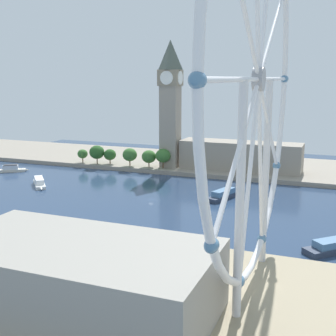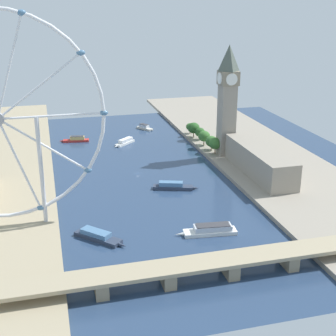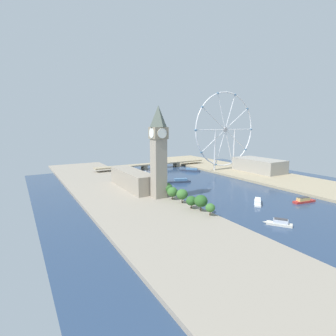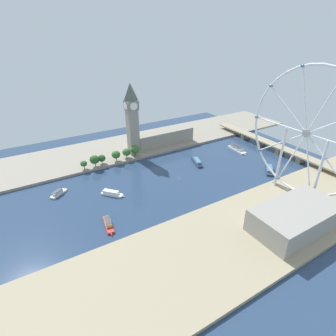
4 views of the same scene
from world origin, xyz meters
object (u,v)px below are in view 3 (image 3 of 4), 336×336
Objects in this scene: river_bridge at (153,165)px; tour_boat_1 at (258,202)px; tour_boat_0 at (279,223)px; tour_boat_2 at (191,170)px; tour_boat_3 at (180,181)px; riverside_hall at (259,165)px; clock_tower at (159,151)px; ferris_wheel at (225,130)px; tour_boat_5 at (304,200)px; tour_boat_4 at (153,172)px; parliament_block at (132,179)px.

river_bridge is 8.92× the size of tour_boat_1.
tour_boat_0 is 238.81m from tour_boat_2.
tour_boat_1 is 0.68× the size of tour_boat_3.
tour_boat_3 reaches higher than tour_boat_1.
tour_boat_2 is (-82.11, 67.75, -10.75)m from riverside_hall.
clock_tower is 196.72m from ferris_wheel.
tour_boat_1 is (-95.28, -154.61, -64.52)m from ferris_wheel.
tour_boat_5 reaches higher than tour_boat_0.
ferris_wheel is 134.37m from river_bridge.
tour_boat_2 is 65.07m from tour_boat_4.
tour_boat_2 is at bearing 27.74° from parliament_block.
tour_boat_4 is (66.66, 78.67, -10.60)m from parliament_block.
parliament_block is at bearing -179.69° from riverside_hall.
riverside_hall is 106.99m from tour_boat_2.
river_bridge is (-91.55, 78.27, -59.56)m from ferris_wheel.
riverside_hall reaches higher than river_bridge.
tour_boat_5 is (72.42, 27.08, 0.03)m from tour_boat_0.
tour_boat_2 is (-48.49, 25.41, -64.57)m from ferris_wheel.
tour_boat_0 is (-124.10, -201.11, -64.56)m from ferris_wheel.
tour_boat_3 is at bearing -98.99° from river_bridge.
clock_tower reaches higher than tour_boat_3.
river_bridge is at bearing 136.06° from riverside_hall.
ferris_wheel reaches higher than river_bridge.
riverside_hall is 3.43× the size of tour_boat_1.
parliament_block reaches higher than tour_boat_0.
river_bridge is 7.00× the size of tour_boat_2.
tour_boat_1 is at bearing -66.29° from tour_boat_0.
clock_tower is 2.78× the size of tour_boat_3.
ferris_wheel is 3.76× the size of tour_boat_3.
ferris_wheel is at bearing -66.18° from tour_boat_0.
parliament_block is at bearing -15.14° from tour_boat_0.
river_bridge is 116.40m from tour_boat_3.
ferris_wheel is 76.28m from riverside_hall.
tour_boat_4 is (58.96, 129.66, -47.99)m from clock_tower.
clock_tower is 63.71m from parliament_block.
parliament_block is 0.70× the size of ferris_wheel.
riverside_hall is 171.27m from tour_boat_1.
riverside_hall is at bearing -79.31° from tour_boat_0.
ferris_wheel is 0.62× the size of river_bridge.
river_bridge is 68.37m from tour_boat_2.
tour_boat_4 is 1.29× the size of tour_boat_5.
tour_boat_0 is 165.14m from tour_boat_3.
tour_boat_3 reaches higher than tour_boat_2.
river_bridge is 255.49m from tour_boat_5.
parliament_block is 148.42m from tour_boat_2.
tour_boat_4 reaches higher than tour_boat_0.
tour_boat_0 is at bearing -163.73° from tour_boat_1.
tour_boat_0 reaches higher than tour_boat_1.
parliament_block is 3.84× the size of tour_boat_1.
river_bridge is at bearing 54.16° from parliament_block.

